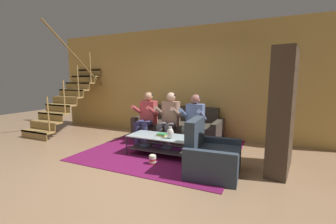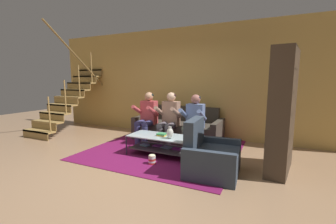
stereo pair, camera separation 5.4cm
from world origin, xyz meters
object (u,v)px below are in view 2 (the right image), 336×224
(person_seated_middle, at_px, (169,117))
(vase, at_px, (170,133))
(armchair, at_px, (210,157))
(couch, at_px, (178,129))
(coffee_table, at_px, (160,142))
(popcorn_tub, at_px, (152,159))
(person_seated_left, at_px, (147,115))
(book_stack, at_px, (162,134))
(bookshelf, at_px, (285,119))
(person_seated_right, at_px, (194,119))

(person_seated_middle, height_order, vase, person_seated_middle)
(vase, relative_size, armchair, 0.23)
(couch, relative_size, coffee_table, 1.69)
(couch, xyz_separation_m, popcorn_tub, (0.23, -1.79, -0.19))
(coffee_table, bearing_deg, person_seated_left, 135.89)
(book_stack, bearing_deg, bookshelf, 3.89)
(vase, bearing_deg, person_seated_right, 75.87)
(person_seated_right, distance_m, book_stack, 0.85)
(person_seated_middle, distance_m, armchair, 1.77)
(person_seated_left, distance_m, vase, 1.29)
(person_seated_right, xyz_separation_m, book_stack, (-0.44, -0.69, -0.23))
(person_seated_middle, relative_size, person_seated_right, 1.03)
(bookshelf, bearing_deg, vase, -172.23)
(person_seated_left, xyz_separation_m, vase, (0.99, -0.81, -0.16))
(coffee_table, distance_m, vase, 0.37)
(vase, distance_m, armchair, 0.98)
(person_seated_middle, relative_size, armchair, 1.24)
(bookshelf, xyz_separation_m, armchair, (-1.07, -0.61, -0.61))
(coffee_table, bearing_deg, couch, 95.91)
(couch, height_order, popcorn_tub, couch)
(armchair, bearing_deg, book_stack, 157.62)
(vase, distance_m, popcorn_tub, 0.61)
(coffee_table, height_order, popcorn_tub, coffee_table)
(person_seated_middle, xyz_separation_m, bookshelf, (2.35, -0.54, 0.22))
(vase, xyz_separation_m, book_stack, (-0.24, 0.12, -0.08))
(person_seated_right, bearing_deg, vase, -104.13)
(vase, height_order, bookshelf, bookshelf)
(person_seated_left, height_order, book_stack, person_seated_left)
(person_seated_middle, relative_size, popcorn_tub, 6.67)
(person_seated_middle, distance_m, bookshelf, 2.42)
(couch, xyz_separation_m, person_seated_middle, (-0.00, -0.56, 0.39))
(couch, distance_m, coffee_table, 1.27)
(book_stack, bearing_deg, popcorn_tub, -82.23)
(couch, xyz_separation_m, book_stack, (0.16, -1.25, 0.15))
(person_seated_middle, distance_m, popcorn_tub, 1.38)
(person_seated_right, height_order, armchair, person_seated_right)
(person_seated_left, relative_size, book_stack, 6.88)
(book_stack, bearing_deg, person_seated_left, 137.56)
(couch, xyz_separation_m, bookshelf, (2.35, -1.10, 0.61))
(person_seated_right, xyz_separation_m, popcorn_tub, (-0.37, -1.23, -0.57))
(couch, bearing_deg, book_stack, -82.87)
(bookshelf, height_order, armchair, bookshelf)
(person_seated_middle, bearing_deg, bookshelf, -12.93)
(couch, distance_m, bookshelf, 2.67)
(armchair, bearing_deg, bookshelf, 29.72)
(person_seated_left, distance_m, bookshelf, 3.01)
(person_seated_right, bearing_deg, couch, 136.67)
(person_seated_left, xyz_separation_m, person_seated_middle, (0.60, 0.00, 0.00))
(bookshelf, bearing_deg, couch, 154.93)
(bookshelf, relative_size, armchair, 2.03)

